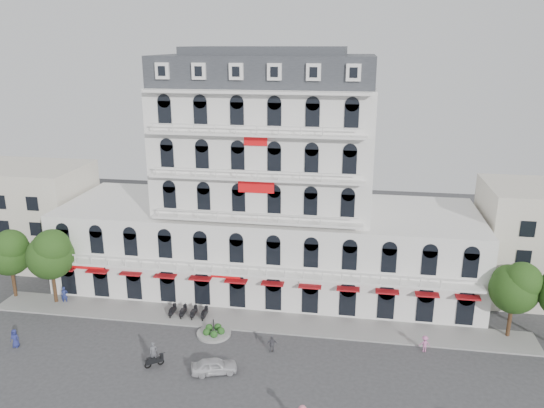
{
  "coord_description": "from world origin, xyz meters",
  "views": [
    {
      "loc": [
        9.41,
        -36.36,
        26.16
      ],
      "look_at": [
        1.86,
        10.0,
        11.83
      ],
      "focal_mm": 35.0,
      "sensor_mm": 36.0,
      "label": 1
    }
  ],
  "objects": [
    {
      "name": "parked_scooter_row",
      "position": [
        -6.35,
        8.8,
        0.0
      ],
      "size": [
        4.4,
        1.8,
        1.1
      ],
      "primitive_type": null,
      "color": "black",
      "rests_on": "ground"
    },
    {
      "name": "pedestrian_mid",
      "position": [
        2.83,
        4.0,
        0.8
      ],
      "size": [
        1.0,
        0.58,
        1.6
      ],
      "primitive_type": "imported",
      "rotation": [
        0.0,
        0.0,
        3.35
      ],
      "color": "#4E4E55",
      "rests_on": "ground"
    },
    {
      "name": "tree_east_inner",
      "position": [
        24.05,
        9.98,
        5.21
      ],
      "size": [
        4.4,
        4.37,
        7.57
      ],
      "color": "#382314",
      "rests_on": "ground"
    },
    {
      "name": "main_building",
      "position": [
        0.0,
        18.0,
        9.96
      ],
      "size": [
        45.0,
        15.0,
        25.8
      ],
      "color": "silver",
      "rests_on": "ground"
    },
    {
      "name": "pedestrian_right",
      "position": [
        16.11,
        6.26,
        0.77
      ],
      "size": [
        1.05,
        0.68,
        1.54
      ],
      "primitive_type": "imported",
      "rotation": [
        0.0,
        0.0,
        3.26
      ],
      "color": "#C669A3",
      "rests_on": "ground"
    },
    {
      "name": "parked_car",
      "position": [
        -1.38,
        0.22,
        0.65
      ],
      "size": [
        4.08,
        2.66,
        1.29
      ],
      "primitive_type": "imported",
      "rotation": [
        0.0,
        0.0,
        1.9
      ],
      "color": "silver",
      "rests_on": "ground"
    },
    {
      "name": "pedestrian_left",
      "position": [
        -20.0,
        1.13,
        0.86
      ],
      "size": [
        0.86,
        0.57,
        1.73
      ],
      "primitive_type": "imported",
      "rotation": [
        0.0,
        0.0,
        0.03
      ],
      "color": "navy",
      "rests_on": "ground"
    },
    {
      "name": "tree_west_outer",
      "position": [
        -25.95,
        9.98,
        5.35
      ],
      "size": [
        4.5,
        4.48,
        7.76
      ],
      "color": "#382314",
      "rests_on": "ground"
    },
    {
      "name": "ground",
      "position": [
        0.0,
        0.0,
        0.0
      ],
      "size": [
        120.0,
        120.0,
        0.0
      ],
      "primitive_type": "plane",
      "color": "#38383A",
      "rests_on": "ground"
    },
    {
      "name": "flank_building_west",
      "position": [
        -30.0,
        20.0,
        6.0
      ],
      "size": [
        14.0,
        10.0,
        12.0
      ],
      "primitive_type": "cube",
      "color": "beige",
      "rests_on": "ground"
    },
    {
      "name": "sidewalk",
      "position": [
        0.0,
        9.0,
        0.08
      ],
      "size": [
        53.0,
        4.0,
        0.16
      ],
      "primitive_type": "cube",
      "color": "gray",
      "rests_on": "ground"
    },
    {
      "name": "tree_west_inner",
      "position": [
        -20.95,
        9.48,
        5.68
      ],
      "size": [
        4.76,
        4.76,
        8.25
      ],
      "color": "#382314",
      "rests_on": "ground"
    },
    {
      "name": "rider_west",
      "position": [
        -6.6,
        0.28,
        1.05
      ],
      "size": [
        1.43,
        1.18,
        2.28
      ],
      "rotation": [
        0.0,
        0.0,
        0.64
      ],
      "color": "black",
      "rests_on": "ground"
    },
    {
      "name": "traffic_island",
      "position": [
        -3.0,
        6.0,
        0.26
      ],
      "size": [
        3.2,
        3.2,
        1.6
      ],
      "color": "gray",
      "rests_on": "ground"
    },
    {
      "name": "pedestrian_far",
      "position": [
        -20.0,
        9.5,
        0.95
      ],
      "size": [
        0.82,
        0.7,
        1.89
      ],
      "primitive_type": "imported",
      "rotation": [
        0.0,
        0.0,
        0.42
      ],
      "color": "navy",
      "rests_on": "ground"
    }
  ]
}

